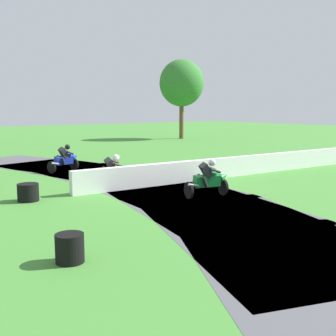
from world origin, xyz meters
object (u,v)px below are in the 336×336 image
Objects in this scene: motorcycle_trailing_blue at (65,159)px; traffic_cone at (235,168)px; motorcycle_lead_green at (209,179)px; tire_stack_mid_a at (28,192)px; tire_stack_near at (70,248)px; motorcycle_chase_yellow at (113,171)px.

traffic_cone is (6.58, -5.23, -0.43)m from motorcycle_trailing_blue.
motorcycle_lead_green is 3.88× the size of traffic_cone.
motorcycle_lead_green is 0.99× the size of motorcycle_trailing_blue.
motorcycle_lead_green reaches higher than tire_stack_mid_a.
traffic_cone is at bearing 29.00° from tire_stack_near.
tire_stack_near is at bearing -156.12° from motorcycle_lead_green.
motorcycle_trailing_blue is (-1.65, 8.69, -0.01)m from motorcycle_lead_green.
motorcycle_chase_yellow is 2.36× the size of tire_stack_mid_a.
motorcycle_trailing_blue is at bearing 141.53° from traffic_cone.
motorcycle_chase_yellow is at bearing 54.35° from tire_stack_near.
motorcycle_lead_green is at bearing -65.66° from motorcycle_chase_yellow.
tire_stack_near is at bearing -112.93° from motorcycle_trailing_blue.
tire_stack_near is at bearing -125.65° from motorcycle_chase_yellow.
motorcycle_lead_green is at bearing -79.27° from motorcycle_trailing_blue.
tire_stack_near and tire_stack_mid_a have the same top height.
tire_stack_mid_a is (1.21, 6.16, 0.00)m from tire_stack_near.
motorcycle_lead_green is 2.39× the size of tire_stack_mid_a.
motorcycle_lead_green reaches higher than tire_stack_near.
motorcycle_trailing_blue is at bearing 55.84° from tire_stack_mid_a.
motorcycle_trailing_blue is at bearing 67.07° from tire_stack_near.
traffic_cone is at bearing 35.09° from motorcycle_lead_green.
tire_stack_near is (-4.90, -11.59, -0.35)m from motorcycle_trailing_blue.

